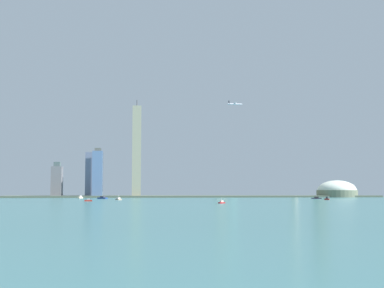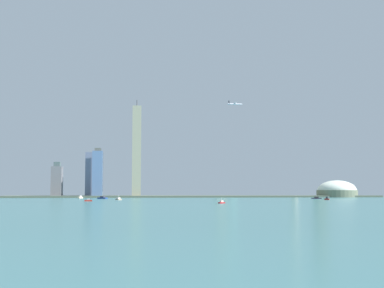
{
  "view_description": "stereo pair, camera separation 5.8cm",
  "coord_description": "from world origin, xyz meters",
  "views": [
    {
      "loc": [
        -115.93,
        -507.19,
        16.28
      ],
      "look_at": [
        -7.65,
        451.02,
        97.25
      ],
      "focal_mm": 49.58,
      "sensor_mm": 36.0,
      "label": 1
    },
    {
      "loc": [
        -115.87,
        -507.2,
        16.28
      ],
      "look_at": [
        -7.65,
        451.02,
        97.25
      ],
      "focal_mm": 49.58,
      "sensor_mm": 36.0,
      "label": 2
    }
  ],
  "objects": [
    {
      "name": "ground_plane",
      "position": [
        0.0,
        0.0,
        0.0
      ],
      "size": [
        6000.0,
        6000.0,
        0.0
      ],
      "primitive_type": "plane",
      "color": "#376B6E"
    },
    {
      "name": "waterfront_pier",
      "position": [
        0.0,
        466.66,
        1.64
      ],
      "size": [
        690.93,
        73.33,
        3.28
      ],
      "primitive_type": "cube",
      "color": "#54604F",
      "rests_on": "ground"
    },
    {
      "name": "observation_tower",
      "position": [
        192.91,
        480.97,
        167.72
      ],
      "size": [
        34.28,
        34.28,
        363.2
      ],
      "color": "beige",
      "rests_on": "ground"
    },
    {
      "name": "stadium_dome",
      "position": [
        268.95,
        461.61,
        11.25
      ],
      "size": [
        77.77,
        77.77,
        36.89
      ],
      "color": "slate",
      "rests_on": "ground"
    },
    {
      "name": "skyscraper_0",
      "position": [
        -252.52,
        483.62,
        29.68
      ],
      "size": [
        18.75,
        26.02,
        64.44
      ],
      "color": "slate",
      "rests_on": "ground"
    },
    {
      "name": "skyscraper_1",
      "position": [
        -178.08,
        463.09,
        42.81
      ],
      "size": [
        18.17,
        23.65,
        89.09
      ],
      "color": "#5C7AA9",
      "rests_on": "ground"
    },
    {
      "name": "skyscraper_2",
      "position": [
        -108.39,
        447.18,
        82.54
      ],
      "size": [
        15.86,
        13.32,
        176.27
      ],
      "color": "#A6A386",
      "rests_on": "ground"
    },
    {
      "name": "skyscraper_3",
      "position": [
        -190.95,
        500.67,
        41.77
      ],
      "size": [
        23.22,
        22.36,
        83.55
      ],
      "color": "gray",
      "rests_on": "ground"
    },
    {
      "name": "skyscraper_4",
      "position": [
        55.97,
        511.54,
        80.97
      ],
      "size": [
        21.42,
        19.16,
        189.42
      ],
      "color": "#959A91",
      "rests_on": "ground"
    },
    {
      "name": "skyscraper_5",
      "position": [
        91.15,
        568.59,
        80.37
      ],
      "size": [
        14.36,
        14.77,
        176.66
      ],
      "color": "#99B8BA",
      "rests_on": "ground"
    },
    {
      "name": "skyscraper_6",
      "position": [
        272.17,
        557.11,
        86.96
      ],
      "size": [
        21.3,
        26.49,
        173.92
      ],
      "color": "#717057",
      "rests_on": "ground"
    },
    {
      "name": "boat_0",
      "position": [
        -161.69,
        335.39,
        1.52
      ],
      "size": [
        16.82,
        15.75,
        10.34
      ],
      "rotation": [
        0.0,
        0.0,
        2.42
      ],
      "color": "navy",
      "rests_on": "ground"
    },
    {
      "name": "boat_1",
      "position": [
        -200.7,
        386.18,
        1.68
      ],
      "size": [
        8.22,
        11.62,
        4.56
      ],
      "rotation": [
        0.0,
        0.0,
        1.09
      ],
      "color": "beige",
      "rests_on": "ground"
    },
    {
      "name": "boat_2",
      "position": [
        -135.06,
        257.56,
        1.24
      ],
      "size": [
        10.33,
        16.72,
        6.9
      ],
      "rotation": [
        0.0,
        0.0,
        5.07
      ],
      "color": "beige",
      "rests_on": "ground"
    },
    {
      "name": "boat_3",
      "position": [
        -18.47,
        66.56,
        1.13
      ],
      "size": [
        8.84,
        8.85,
        6.36
      ],
      "rotation": [
        0.0,
        0.0,
        3.93
      ],
      "color": "#AB171D",
      "rests_on": "ground"
    },
    {
      "name": "boat_4",
      "position": [
        160.89,
        225.85,
        1.67
      ],
      "size": [
        6.48,
        5.83,
        4.68
      ],
      "rotation": [
        0.0,
        0.0,
        2.45
      ],
      "color": "#A6251C",
      "rests_on": "ground"
    },
    {
      "name": "boat_5",
      "position": [
        176.1,
        312.05,
        1.18
      ],
      "size": [
        16.67,
        10.36,
        9.76
      ],
      "rotation": [
        0.0,
        0.0,
        2.85
      ],
      "color": "#1E1530",
      "rests_on": "ground"
    },
    {
      "name": "boat_6",
      "position": [
        -170.88,
        178.69,
        1.25
      ],
      "size": [
        9.81,
        3.93,
        3.45
      ],
      "rotation": [
        0.0,
        0.0,
        3.18
      ],
      "color": "#B1271D",
      "rests_on": "ground"
    },
    {
      "name": "airplane",
      "position": [
        71.85,
        447.36,
        172.03
      ],
      "size": [
        27.06,
        25.03,
        7.79
      ],
      "rotation": [
        0.0,
        0.0,
        0.02
      ],
      "color": "white"
    }
  ]
}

